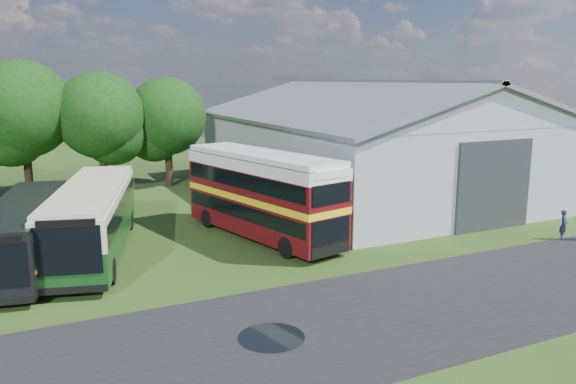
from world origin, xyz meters
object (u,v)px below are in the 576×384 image
storage_shed (372,136)px  bus_maroon_double (262,196)px  bus_dark_single (25,233)px  visitor_a (564,225)px  bus_green_single (93,218)px

storage_shed → bus_maroon_double: (-12.15, -8.00, -1.90)m
bus_maroon_double → bus_dark_single: bearing=165.7°
visitor_a → storage_shed: bearing=56.5°
storage_shed → bus_dark_single: size_ratio=2.25×
bus_green_single → bus_maroon_double: bus_maroon_double is taller
bus_maroon_double → visitor_a: (14.01, -7.19, -1.49)m
bus_green_single → bus_dark_single: (-2.97, -0.61, -0.21)m
bus_dark_single → storage_shed: bearing=29.3°
bus_maroon_double → visitor_a: bearing=-40.5°
bus_maroon_double → bus_dark_single: bus_maroon_double is taller
bus_dark_single → visitor_a: size_ratio=7.04×
storage_shed → bus_maroon_double: size_ratio=2.27×
visitor_a → bus_maroon_double: bearing=112.3°
bus_maroon_double → storage_shed: bearing=20.0°
storage_shed → bus_green_single: 21.87m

